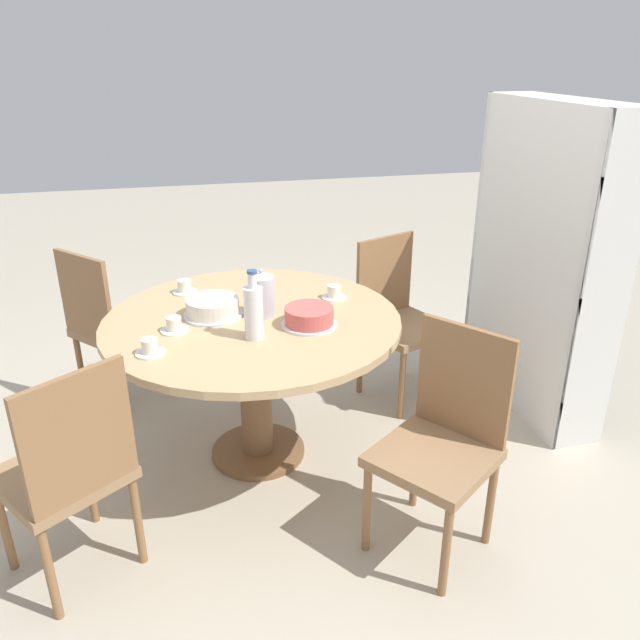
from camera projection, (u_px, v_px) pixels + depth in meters
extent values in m
plane|color=#B2A893|center=(259.00, 453.00, 3.19)|extent=(14.00, 14.00, 0.00)
cylinder|color=brown|center=(258.00, 451.00, 3.19)|extent=(0.47, 0.47, 0.03)
cylinder|color=brown|center=(256.00, 389.00, 3.04)|extent=(0.16, 0.16, 0.69)
cylinder|color=tan|center=(252.00, 321.00, 2.90)|extent=(1.38, 1.38, 0.04)
cylinder|color=olive|center=(402.00, 385.00, 3.42)|extent=(0.03, 0.03, 0.42)
cylinder|color=olive|center=(448.00, 367.00, 3.61)|extent=(0.03, 0.03, 0.42)
cylinder|color=olive|center=(360.00, 361.00, 3.68)|extent=(0.03, 0.03, 0.42)
cylinder|color=olive|center=(405.00, 345.00, 3.88)|extent=(0.03, 0.03, 0.42)
cube|color=#93704C|center=(405.00, 328.00, 3.55)|extent=(0.55, 0.55, 0.04)
cube|color=olive|center=(384.00, 276.00, 3.60)|extent=(0.18, 0.38, 0.47)
cylinder|color=olive|center=(171.00, 362.00, 3.67)|extent=(0.03, 0.03, 0.42)
cylinder|color=olive|center=(131.00, 346.00, 3.86)|extent=(0.03, 0.03, 0.42)
cylinder|color=olive|center=(122.00, 386.00, 3.40)|extent=(0.03, 0.03, 0.42)
cylinder|color=olive|center=(81.00, 369.00, 3.59)|extent=(0.03, 0.03, 0.42)
cube|color=#93704C|center=(121.00, 329.00, 3.54)|extent=(0.59, 0.59, 0.04)
cube|color=olive|center=(85.00, 297.00, 3.29)|extent=(0.32, 0.28, 0.47)
cylinder|color=olive|center=(89.00, 482.00, 2.66)|extent=(0.03, 0.03, 0.42)
cylinder|color=olive|center=(4.00, 526.00, 2.41)|extent=(0.03, 0.03, 0.42)
cylinder|color=olive|center=(138.00, 520.00, 2.44)|extent=(0.03, 0.03, 0.42)
cylinder|color=olive|center=(50.00, 574.00, 2.19)|extent=(0.03, 0.03, 0.42)
cube|color=#93704C|center=(62.00, 475.00, 2.33)|extent=(0.59, 0.59, 0.04)
cube|color=olive|center=(78.00, 437.00, 2.11)|extent=(0.25, 0.34, 0.47)
cylinder|color=olive|center=(367.00, 508.00, 2.50)|extent=(0.03, 0.03, 0.42)
cylinder|color=olive|center=(446.00, 551.00, 2.29)|extent=(0.03, 0.03, 0.42)
cylinder|color=olive|center=(415.00, 466.00, 2.75)|extent=(0.03, 0.03, 0.42)
cylinder|color=olive|center=(490.00, 502.00, 2.54)|extent=(0.03, 0.03, 0.42)
cube|color=#93704C|center=(433.00, 458.00, 2.43)|extent=(0.59, 0.59, 0.04)
cube|color=olive|center=(464.00, 381.00, 2.46)|extent=(0.34, 0.26, 0.47)
cube|color=silver|center=(603.00, 295.00, 2.93)|extent=(0.04, 0.28, 1.68)
cube|color=silver|center=(496.00, 235.00, 3.86)|extent=(0.04, 0.28, 1.68)
cube|color=silver|center=(520.00, 263.00, 3.37)|extent=(1.08, 0.02, 1.68)
cube|color=silver|center=(522.00, 392.00, 3.72)|extent=(1.01, 0.27, 0.04)
cube|color=silver|center=(529.00, 344.00, 3.60)|extent=(1.01, 0.27, 0.04)
cube|color=silver|center=(538.00, 290.00, 3.46)|extent=(1.01, 0.27, 0.04)
cube|color=silver|center=(546.00, 231.00, 3.33)|extent=(1.01, 0.27, 0.04)
cube|color=silver|center=(556.00, 167.00, 3.19)|extent=(1.01, 0.27, 0.04)
cube|color=silver|center=(566.00, 102.00, 3.07)|extent=(1.01, 0.27, 0.04)
cube|color=black|center=(549.00, 395.00, 3.43)|extent=(0.47, 0.21, 0.24)
cube|color=#234793|center=(501.00, 350.00, 3.90)|extent=(0.47, 0.21, 0.27)
cube|color=#28703D|center=(561.00, 348.00, 3.27)|extent=(0.40, 0.21, 0.21)
cube|color=orange|center=(504.00, 303.00, 3.81)|extent=(0.40, 0.21, 0.23)
cube|color=#703384|center=(572.00, 283.00, 3.13)|extent=(0.41, 0.21, 0.26)
cube|color=#28703D|center=(512.00, 248.00, 3.66)|extent=(0.41, 0.21, 0.27)
cube|color=#234793|center=(579.00, 219.00, 3.03)|extent=(0.47, 0.21, 0.24)
cube|color=teal|center=(521.00, 197.00, 3.52)|extent=(0.47, 0.21, 0.21)
cube|color=black|center=(596.00, 147.00, 2.86)|extent=(0.40, 0.21, 0.26)
cube|color=#28703D|center=(525.00, 134.00, 3.41)|extent=(0.40, 0.21, 0.23)
cylinder|color=silver|center=(262.00, 296.00, 2.88)|extent=(0.12, 0.12, 0.19)
cone|color=silver|center=(261.00, 275.00, 2.83)|extent=(0.11, 0.11, 0.02)
sphere|color=silver|center=(261.00, 270.00, 2.83)|extent=(0.02, 0.02, 0.02)
cylinder|color=silver|center=(254.00, 313.00, 2.64)|extent=(0.08, 0.08, 0.23)
cylinder|color=silver|center=(252.00, 280.00, 2.58)|extent=(0.04, 0.04, 0.07)
cylinder|color=#2D5184|center=(252.00, 272.00, 2.57)|extent=(0.04, 0.04, 0.01)
cylinder|color=silver|center=(213.00, 315.00, 2.91)|extent=(0.27, 0.27, 0.01)
cylinder|color=silver|center=(213.00, 306.00, 2.89)|extent=(0.24, 0.24, 0.08)
cylinder|color=silver|center=(309.00, 324.00, 2.81)|extent=(0.25, 0.25, 0.01)
cylinder|color=#C65651|center=(309.00, 315.00, 2.79)|extent=(0.22, 0.22, 0.08)
cylinder|color=silver|center=(334.00, 297.00, 3.11)|extent=(0.12, 0.12, 0.01)
cylinder|color=silver|center=(334.00, 291.00, 3.10)|extent=(0.07, 0.07, 0.06)
cylinder|color=silver|center=(175.00, 330.00, 2.75)|extent=(0.12, 0.12, 0.01)
cylinder|color=silver|center=(174.00, 323.00, 2.73)|extent=(0.07, 0.07, 0.06)
cylinder|color=silver|center=(185.00, 292.00, 3.18)|extent=(0.12, 0.12, 0.01)
cylinder|color=silver|center=(184.00, 286.00, 3.17)|extent=(0.07, 0.07, 0.06)
cylinder|color=silver|center=(151.00, 353.00, 2.54)|extent=(0.12, 0.12, 0.01)
cylinder|color=silver|center=(150.00, 346.00, 2.53)|extent=(0.07, 0.07, 0.06)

